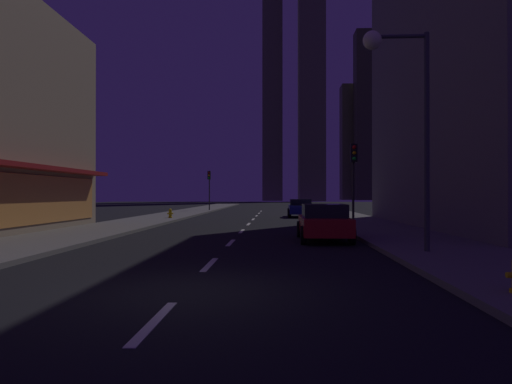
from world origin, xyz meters
The scene contains 14 objects.
ground_plane centered at (0.00, 32.00, -0.05)m, with size 78.00×136.00×0.10m, color black.
sidewalk_right centered at (7.00, 32.00, 0.07)m, with size 4.00×76.00×0.15m, color #605E59.
sidewalk_left centered at (-7.00, 32.00, 0.07)m, with size 4.00×76.00×0.15m, color #605E59.
lane_marking_center centered at (0.00, 18.80, 0.01)m, with size 0.16×43.80×0.01m.
skyscraper_distant_tall centered at (0.39, 118.40, 30.72)m, with size 5.59×7.42×61.44m, color #5B5744.
skyscraper_distant_mid centered at (10.91, 111.71, 37.49)m, with size 6.91×8.98×74.98m, color brown.
skyscraper_distant_short centered at (26.98, 139.25, 18.80)m, with size 8.59×6.55×37.61m, color #494537.
skyscraper_distant_slender centered at (30.00, 131.83, 26.35)m, with size 8.03×6.29×52.70m, color #333026.
car_parked_near centered at (3.60, 9.37, 0.74)m, with size 1.98×4.24×1.45m.
car_parked_far centered at (3.60, 27.55, 0.74)m, with size 1.98×4.24×1.45m.
fire_hydrant_far_left centered at (-5.90, 23.14, 0.45)m, with size 0.42×0.30×0.65m.
traffic_light_near_right centered at (5.50, 13.65, 3.19)m, with size 0.32×0.48×4.20m.
traffic_light_far_left centered at (-5.50, 38.67, 3.19)m, with size 0.32×0.48×4.20m.
street_lamp_right centered at (5.38, 5.10, 5.07)m, with size 1.96×0.56×6.58m.
Camera 1 is at (1.77, -8.31, 1.84)m, focal length 31.20 mm.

